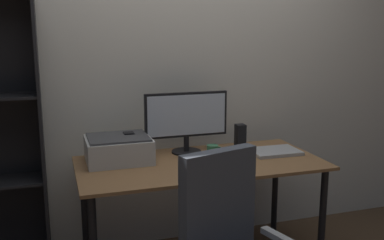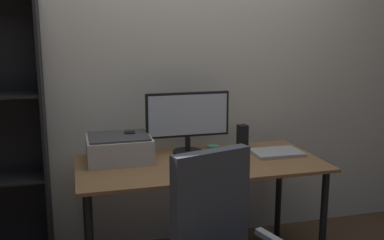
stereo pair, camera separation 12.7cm
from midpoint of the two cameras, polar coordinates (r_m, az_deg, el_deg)
back_wall at (r=3.20m, az=-3.17°, el=6.99°), size 6.40×0.10×2.60m
desk at (r=2.82m, az=-0.21°, el=-7.00°), size 1.53×0.74×0.74m
monitor at (r=2.94m, az=-1.97°, el=0.23°), size 0.56×0.20×0.41m
keyboard at (r=2.58m, az=0.83°, el=-6.62°), size 0.29×0.12×0.02m
mouse at (r=2.67m, az=4.89°, el=-5.89°), size 0.08×0.11×0.03m
coffee_mug at (r=2.85m, az=1.39°, el=-4.12°), size 0.09×0.07×0.09m
laptop at (r=3.02m, az=9.39°, el=-4.02°), size 0.32×0.24×0.02m
speaker_left at (r=2.89m, az=-9.36°, el=-3.23°), size 0.06×0.07×0.17m
speaker_right at (r=3.09m, az=5.05°, el=-2.12°), size 0.06×0.07×0.17m
printer at (r=2.83m, az=-10.72°, el=-3.68°), size 0.40×0.34×0.16m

